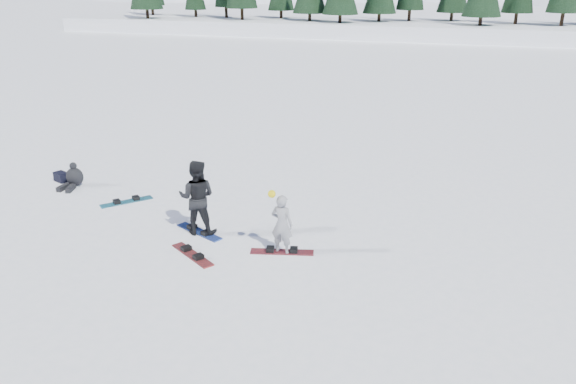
# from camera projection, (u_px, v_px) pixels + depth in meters

# --- Properties ---
(ground) EXTENTS (420.00, 420.00, 0.00)m
(ground) POSITION_uv_depth(u_px,v_px,m) (272.00, 257.00, 13.09)
(ground) COLOR white
(ground) RESTS_ON ground
(alpine_backdrop) EXTENTS (412.50, 227.00, 53.20)m
(alpine_backdrop) POSITION_uv_depth(u_px,v_px,m) (434.00, 42.00, 188.96)
(alpine_backdrop) COLOR white
(alpine_backdrop) RESTS_ON ground
(snowboarder_woman) EXTENTS (0.57, 0.41, 1.60)m
(snowboarder_woman) POSITION_uv_depth(u_px,v_px,m) (282.00, 224.00, 13.04)
(snowboarder_woman) COLOR #A09FA5
(snowboarder_woman) RESTS_ON ground
(snowboarder_man) EXTENTS (1.08, 0.92, 1.93)m
(snowboarder_man) POSITION_uv_depth(u_px,v_px,m) (197.00, 197.00, 14.02)
(snowboarder_man) COLOR black
(snowboarder_man) RESTS_ON ground
(seated_rider) EXTENTS (0.62, 0.95, 0.77)m
(seated_rider) POSITION_uv_depth(u_px,v_px,m) (74.00, 177.00, 17.43)
(seated_rider) COLOR black
(seated_rider) RESTS_ON ground
(gear_bag) EXTENTS (0.53, 0.44, 0.30)m
(gear_bag) POSITION_uv_depth(u_px,v_px,m) (61.00, 177.00, 17.92)
(gear_bag) COLOR black
(gear_bag) RESTS_ON ground
(snowboard_woman) EXTENTS (1.52, 0.66, 0.03)m
(snowboard_woman) POSITION_uv_depth(u_px,v_px,m) (282.00, 252.00, 13.30)
(snowboard_woman) COLOR maroon
(snowboard_woman) RESTS_ON ground
(snowboard_man) EXTENTS (1.49, 0.86, 0.03)m
(snowboard_man) POSITION_uv_depth(u_px,v_px,m) (199.00, 232.00, 14.36)
(snowboard_man) COLOR navy
(snowboard_man) RESTS_ON ground
(snowboard_loose_a) EXTENTS (1.18, 1.33, 0.03)m
(snowboard_loose_a) POSITION_uv_depth(u_px,v_px,m) (127.00, 202.00, 16.29)
(snowboard_loose_a) COLOR teal
(snowboard_loose_a) RESTS_ON ground
(snowboard_loose_b) EXTENTS (1.42, 1.04, 0.03)m
(snowboard_loose_b) POSITION_uv_depth(u_px,v_px,m) (192.00, 255.00, 13.16)
(snowboard_loose_b) COLOR maroon
(snowboard_loose_b) RESTS_ON ground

